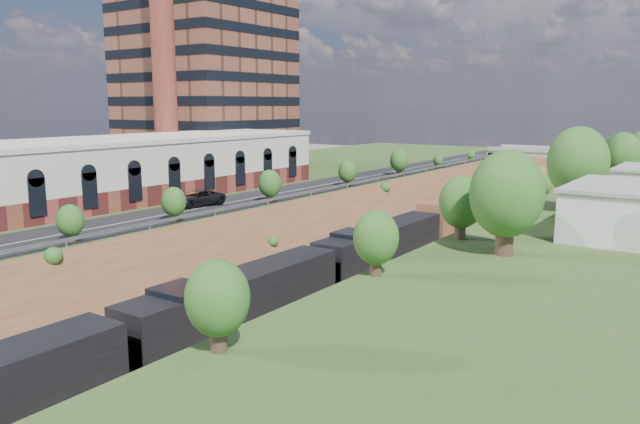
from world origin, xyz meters
TOP-DOWN VIEW (x-y plane):
  - platform_left at (-33.00, 60.00)m, footprint 44.00×180.00m
  - embankment_left at (-11.00, 60.00)m, footprint 10.00×180.00m
  - embankment_right at (11.00, 60.00)m, footprint 10.00×180.00m
  - rail_left_track at (-2.60, 60.00)m, footprint 1.58×180.00m
  - rail_right_track at (2.60, 60.00)m, footprint 1.58×180.00m
  - road at (-15.50, 60.00)m, footprint 8.00×180.00m
  - guardrail at (-11.40, 59.80)m, footprint 0.10×171.00m
  - commercial_building at (-28.00, 38.00)m, footprint 14.30×62.30m
  - smokestack at (-36.00, 56.00)m, footprint 3.20×3.20m
  - overpass at (0.00, 122.00)m, footprint 24.50×8.30m
  - white_building_near at (23.50, 52.00)m, footprint 9.00×12.00m
  - tree_right_large at (17.00, 40.00)m, footprint 5.25×5.25m
  - tree_left_crest at (-11.80, 20.00)m, footprint 2.45×2.45m
  - freight_train at (2.60, 82.61)m, footprint 3.26×165.65m
  - suv at (-16.69, 42.49)m, footprint 3.77×6.49m

SIDE VIEW (x-z plane):
  - embankment_left at x=-11.00m, z-range -5.00..5.00m
  - embankment_right at x=11.00m, z-range -5.00..5.00m
  - rail_left_track at x=-2.60m, z-range 0.00..0.18m
  - rail_right_track at x=2.60m, z-range 0.00..0.18m
  - platform_left at x=-33.00m, z-range 0.00..5.00m
  - freight_train at x=2.60m, z-range 0.33..5.15m
  - overpass at x=0.00m, z-range 1.22..8.62m
  - road at x=-15.50m, z-range 5.00..5.10m
  - guardrail at x=-11.40m, z-range 5.20..5.90m
  - suv at x=-16.69m, z-range 5.10..6.80m
  - white_building_near at x=23.50m, z-range 5.00..9.00m
  - tree_left_crest at x=-11.80m, z-range 5.26..8.82m
  - commercial_building at x=-28.00m, z-range 5.01..12.01m
  - tree_right_large at x=17.00m, z-range 5.58..13.19m
  - smokestack at x=-36.00m, z-range 5.00..45.00m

